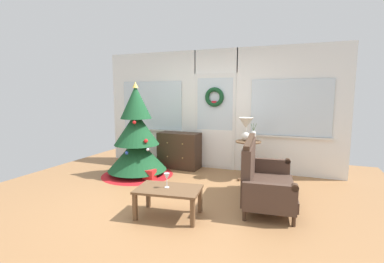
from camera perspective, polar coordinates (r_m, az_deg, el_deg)
ground_plane at (r=4.36m, az=-3.31°, el=-14.03°), size 6.76×6.76×0.00m
back_wall_with_door at (r=6.02m, az=4.82°, el=4.52°), size 5.20×0.19×2.55m
christmas_tree at (r=5.63m, az=-11.25°, el=-2.18°), size 1.42×1.42×1.85m
dresser_cabinet at (r=6.11m, az=-2.61°, el=-3.87°), size 0.91×0.47×0.78m
settee_sofa at (r=4.29m, az=14.15°, el=-9.29°), size 0.84×1.52×0.96m
side_table at (r=5.40m, az=11.42°, el=-4.17°), size 0.50×0.48×0.73m
table_lamp at (r=5.37m, az=11.00°, el=1.17°), size 0.28×0.28×0.44m
flower_vase at (r=5.27m, az=12.48°, el=-0.84°), size 0.11×0.10×0.35m
coffee_table at (r=3.76m, az=-4.84°, el=-12.32°), size 0.90×0.62×0.38m
wine_glass at (r=3.73m, az=-5.20°, el=-9.31°), size 0.08×0.08×0.20m
gift_box at (r=5.34m, az=-8.70°, el=-8.82°), size 0.21×0.19×0.21m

